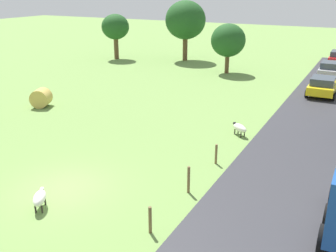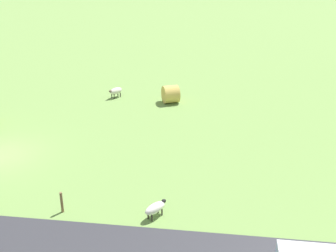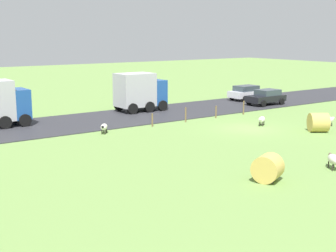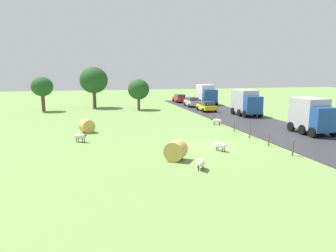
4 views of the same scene
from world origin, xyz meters
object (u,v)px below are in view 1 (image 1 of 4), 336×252
(sheep_0, at_px, (240,128))
(tree_0, at_px, (185,20))
(sheep_3, at_px, (40,198))
(tree_1, at_px, (228,40))
(hay_bale_0, at_px, (41,98))
(car_2, at_px, (330,70))
(car_6, at_px, (323,86))
(tree_2, at_px, (115,27))

(sheep_0, xyz_separation_m, tree_0, (-13.45, 20.89, 4.15))
(sheep_3, relative_size, tree_1, 0.24)
(hay_bale_0, relative_size, car_2, 0.34)
(tree_0, height_order, tree_1, tree_0)
(tree_0, distance_m, car_2, 17.06)
(hay_bale_0, relative_size, tree_1, 0.27)
(sheep_3, relative_size, hay_bale_0, 0.87)
(car_6, bearing_deg, tree_0, 150.51)
(tree_0, bearing_deg, tree_2, -158.97)
(tree_0, distance_m, car_6, 19.43)
(sheep_0, bearing_deg, tree_0, 122.78)
(tree_2, relative_size, car_2, 1.36)
(tree_2, bearing_deg, sheep_3, -60.24)
(hay_bale_0, height_order, tree_0, tree_0)
(tree_1, xyz_separation_m, car_2, (9.55, 1.67, -2.35))
(sheep_0, height_order, tree_0, tree_0)
(tree_1, bearing_deg, hay_bale_0, -114.65)
(sheep_3, relative_size, car_6, 0.29)
(sheep_3, relative_size, car_2, 0.30)
(sheep_3, distance_m, tree_2, 33.89)
(tree_0, distance_m, tree_1, 8.35)
(hay_bale_0, bearing_deg, sheep_3, -45.37)
(tree_1, xyz_separation_m, tree_2, (-14.62, 1.58, 0.48))
(tree_0, bearing_deg, tree_1, -33.68)
(hay_bale_0, xyz_separation_m, tree_1, (8.00, 17.44, 2.60))
(sheep_0, height_order, car_2, car_2)
(tree_1, relative_size, tree_2, 0.93)
(sheep_3, xyz_separation_m, tree_2, (-16.74, 29.28, 3.26))
(tree_2, bearing_deg, tree_0, 21.03)
(tree_1, distance_m, car_6, 11.13)
(car_6, bearing_deg, car_2, 91.70)
(hay_bale_0, xyz_separation_m, car_6, (17.74, 12.63, 0.18))
(hay_bale_0, xyz_separation_m, tree_2, (-6.62, 19.02, 3.08))
(sheep_0, relative_size, car_2, 0.30)
(car_6, bearing_deg, tree_1, 153.69)
(tree_0, height_order, car_6, tree_0)
(tree_0, bearing_deg, sheep_3, -74.46)
(car_2, bearing_deg, sheep_0, -99.30)
(car_6, bearing_deg, hay_bale_0, -144.56)
(sheep_0, height_order, sheep_3, sheep_3)
(hay_bale_0, bearing_deg, tree_0, 87.00)
(sheep_3, bearing_deg, tree_1, 94.39)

